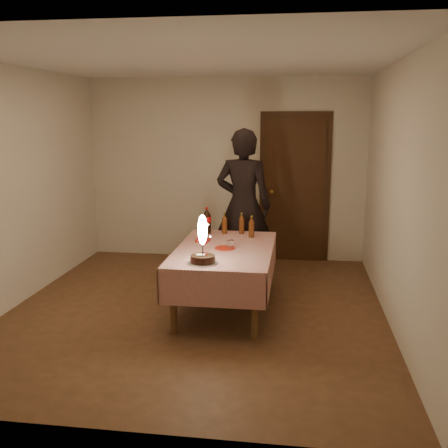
{
  "coord_description": "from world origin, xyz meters",
  "views": [
    {
      "loc": [
        1.06,
        -5.26,
        2.06
      ],
      "look_at": [
        0.29,
        0.06,
        0.95
      ],
      "focal_mm": 42.0,
      "sensor_mm": 36.0,
      "label": 1
    }
  ],
  "objects": [
    {
      "name": "room_shell",
      "position": [
        0.03,
        0.08,
        1.65
      ],
      "size": [
        4.04,
        4.54,
        2.62
      ],
      "color": "beige",
      "rests_on": "ground"
    },
    {
      "name": "amber_bottle_right",
      "position": [
        0.53,
        0.65,
        0.8
      ],
      "size": [
        0.06,
        0.06,
        0.25
      ],
      "color": "#55290E",
      "rests_on": "dining_table"
    },
    {
      "name": "napkin_stack",
      "position": [
        0.0,
        0.39,
        0.69
      ],
      "size": [
        0.15,
        0.15,
        0.02
      ],
      "primitive_type": "cube",
      "color": "red",
      "rests_on": "dining_table"
    },
    {
      "name": "cola_bottle",
      "position": [
        -0.02,
        0.79,
        0.83
      ],
      "size": [
        0.1,
        0.1,
        0.32
      ],
      "color": "black",
      "rests_on": "dining_table"
    },
    {
      "name": "birthday_cake",
      "position": [
        0.17,
        -0.5,
        0.82
      ],
      "size": [
        0.29,
        0.29,
        0.47
      ],
      "color": "white",
      "rests_on": "dining_table"
    },
    {
      "name": "amber_bottle_left",
      "position": [
        0.19,
        0.8,
        0.8
      ],
      "size": [
        0.06,
        0.06,
        0.25
      ],
      "color": "#55290E",
      "rests_on": "dining_table"
    },
    {
      "name": "red_plate",
      "position": [
        0.3,
        0.09,
        0.68
      ],
      "size": [
        0.22,
        0.22,
        0.01
      ],
      "primitive_type": "cylinder",
      "color": "#B51C0C",
      "rests_on": "dining_table"
    },
    {
      "name": "ground",
      "position": [
        0.0,
        0.0,
        0.0
      ],
      "size": [
        4.0,
        4.5,
        0.01
      ],
      "primitive_type": "cube",
      "color": "brown",
      "rests_on": "ground"
    },
    {
      "name": "photographer",
      "position": [
        0.38,
        1.2,
        0.96
      ],
      "size": [
        0.75,
        0.55,
        1.92
      ],
      "color": "black",
      "rests_on": "ground"
    },
    {
      "name": "clear_cup",
      "position": [
        0.36,
        0.1,
        0.72
      ],
      "size": [
        0.07,
        0.07,
        0.09
      ],
      "primitive_type": "cylinder",
      "color": "silver",
      "rests_on": "dining_table"
    },
    {
      "name": "red_cup",
      "position": [
        0.03,
        0.26,
        0.73
      ],
      "size": [
        0.08,
        0.08,
        0.1
      ],
      "primitive_type": "cylinder",
      "color": "#B80C0E",
      "rests_on": "dining_table"
    },
    {
      "name": "amber_bottle_mid",
      "position": [
        0.4,
        0.83,
        0.8
      ],
      "size": [
        0.06,
        0.06,
        0.25
      ],
      "color": "#55290E",
      "rests_on": "dining_table"
    },
    {
      "name": "dining_table",
      "position": [
        0.29,
        0.11,
        0.59
      ],
      "size": [
        1.02,
        1.72,
        0.68
      ],
      "color": "brown",
      "rests_on": "ground"
    }
  ]
}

